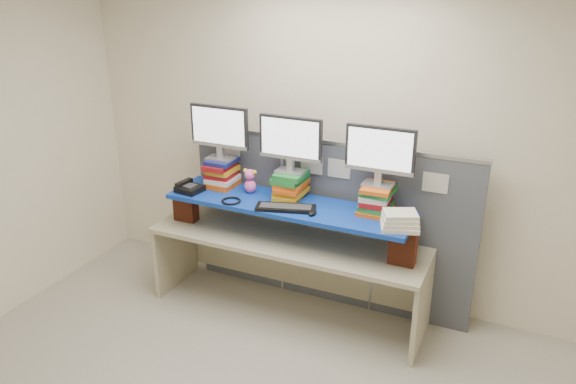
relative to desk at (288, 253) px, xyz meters
The scene contains 18 objects.
room 1.67m from the desk, 80.90° to the right, with size 5.00×4.00×2.80m.
cubicle_partition 0.45m from the desk, 55.91° to the left, with size 2.60×0.06×1.53m.
desk is the anchor object (origin of this frame).
brick_pier_left 1.03m from the desk, behind, with size 0.21×0.11×0.28m, color maroon.
brick_pier_right 1.03m from the desk, ahead, with size 0.21×0.11×0.28m, color maroon.
blue_board 0.45m from the desk, behind, with size 2.09×0.52×0.04m, color navy.
book_stack_left 0.92m from the desk, behind, with size 0.26×0.31×0.25m.
book_stack_center 0.60m from the desk, 104.68° to the left, with size 0.26×0.31×0.23m.
book_stack_right 0.93m from the desk, ahead, with size 0.26×0.31×0.23m.
monitor_left 1.22m from the desk, behind, with size 0.55×0.15×0.48m.
monitor_center 0.97m from the desk, 104.93° to the left, with size 0.55×0.15×0.48m.
monitor_right 1.21m from the desk, ahead, with size 0.55×0.15×0.48m.
keyboard 0.50m from the desk, 73.92° to the right, with size 0.51×0.29×0.03m.
mouse 0.57m from the desk, 25.90° to the right, with size 0.06×0.10×0.03m, color black.
desk_phone 1.03m from the desk, behind, with size 0.23×0.21×0.09m.
headset 0.67m from the desk, 158.81° to the right, with size 0.16×0.16×0.02m, color black.
plush_toy 0.70m from the desk, 168.51° to the left, with size 0.13×0.09×0.22m.
binder_stack 1.10m from the desk, ahead, with size 0.34×0.31×0.13m.
Camera 1 is at (1.55, -2.47, 2.87)m, focal length 35.00 mm.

